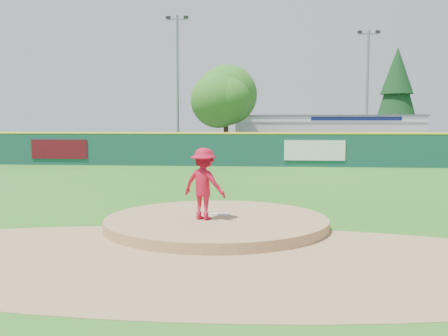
# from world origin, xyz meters

# --- Properties ---
(ground) EXTENTS (120.00, 120.00, 0.00)m
(ground) POSITION_xyz_m (0.00, 0.00, 0.00)
(ground) COLOR #286B19
(ground) RESTS_ON ground
(pitchers_mound) EXTENTS (5.50, 5.50, 0.50)m
(pitchers_mound) POSITION_xyz_m (0.00, 0.00, 0.00)
(pitchers_mound) COLOR #9E774C
(pitchers_mound) RESTS_ON ground
(pitching_rubber) EXTENTS (0.60, 0.15, 0.04)m
(pitching_rubber) POSITION_xyz_m (0.00, 0.30, 0.27)
(pitching_rubber) COLOR white
(pitching_rubber) RESTS_ON pitchers_mound
(infield_dirt_arc) EXTENTS (15.40, 15.40, 0.01)m
(infield_dirt_arc) POSITION_xyz_m (0.00, -3.00, 0.01)
(infield_dirt_arc) COLOR #9E774C
(infield_dirt_arc) RESTS_ON ground
(parking_lot) EXTENTS (44.00, 16.00, 0.02)m
(parking_lot) POSITION_xyz_m (0.00, 27.00, 0.01)
(parking_lot) COLOR #38383A
(parking_lot) RESTS_ON ground
(pitcher) EXTENTS (1.28, 1.04, 1.73)m
(pitcher) POSITION_xyz_m (-0.27, -0.30, 1.11)
(pitcher) COLOR #B50F2B
(pitcher) RESTS_ON pitchers_mound
(van) EXTENTS (5.13, 3.26, 1.32)m
(van) POSITION_xyz_m (-1.58, 21.99, 0.68)
(van) COLOR white
(van) RESTS_ON parking_lot
(pool_building_grp) EXTENTS (15.20, 8.20, 3.31)m
(pool_building_grp) POSITION_xyz_m (6.00, 31.99, 1.66)
(pool_building_grp) COLOR silver
(pool_building_grp) RESTS_ON ground
(fence_banners) EXTENTS (19.39, 0.04, 1.20)m
(fence_banners) POSITION_xyz_m (-3.95, 17.92, 1.00)
(fence_banners) COLOR #570C15
(fence_banners) RESTS_ON ground
(playground_slide) EXTENTS (1.05, 2.95, 1.63)m
(playground_slide) POSITION_xyz_m (-15.09, 21.49, 0.83)
(playground_slide) COLOR blue
(playground_slide) RESTS_ON ground
(outfield_fence) EXTENTS (40.00, 0.14, 2.07)m
(outfield_fence) POSITION_xyz_m (0.00, 18.00, 1.09)
(outfield_fence) COLOR #14423B
(outfield_fence) RESTS_ON ground
(deciduous_tree) EXTENTS (5.60, 5.60, 7.36)m
(deciduous_tree) POSITION_xyz_m (-2.00, 25.00, 4.55)
(deciduous_tree) COLOR #382314
(deciduous_tree) RESTS_ON ground
(conifer_tree) EXTENTS (4.40, 4.40, 9.50)m
(conifer_tree) POSITION_xyz_m (13.00, 36.00, 5.54)
(conifer_tree) COLOR #382314
(conifer_tree) RESTS_ON ground
(light_pole_left) EXTENTS (1.75, 0.25, 11.00)m
(light_pole_left) POSITION_xyz_m (-6.00, 27.00, 6.05)
(light_pole_left) COLOR gray
(light_pole_left) RESTS_ON ground
(light_pole_right) EXTENTS (1.75, 0.25, 10.00)m
(light_pole_right) POSITION_xyz_m (9.00, 29.00, 5.54)
(light_pole_right) COLOR gray
(light_pole_right) RESTS_ON ground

